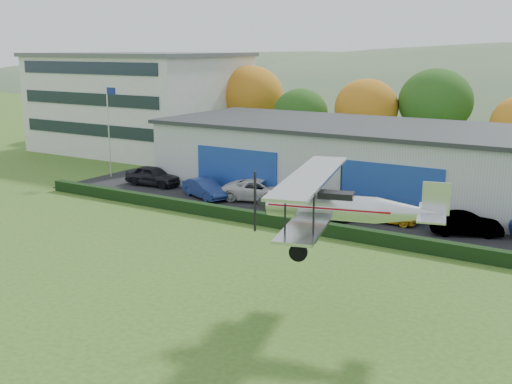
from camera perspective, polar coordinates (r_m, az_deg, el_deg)
The scene contains 14 objects.
ground at distance 26.77m, azimuth -15.55°, elevation -11.55°, with size 300.00×300.00×0.00m, color #3F5F1E.
apron at distance 41.70m, azimuth 9.02°, elevation -2.25°, with size 48.00×9.00×0.05m, color black.
hedge at distance 37.36m, azimuth 6.18°, elevation -3.37°, with size 46.00×0.60×0.80m, color black.
hangar at distance 46.90m, azimuth 14.71°, elevation 2.49°, with size 40.60×12.60×5.30m.
office_block at distance 69.26m, azimuth -10.53°, elevation 8.15°, with size 20.60×15.60×10.40m.
flagpole at distance 54.35m, azimuth -13.30°, elevation 6.25°, with size 1.05×0.10×8.00m.
tree_belt at distance 59.70m, azimuth 14.67°, elevation 7.56°, with size 75.70×13.22×10.12m.
car_0 at distance 50.89m, azimuth -9.42°, elevation 1.48°, with size 1.88×4.68×1.59m, color black.
car_1 at distance 46.19m, azimuth -4.70°, elevation 0.33°, with size 1.51×4.32×1.42m, color navy.
car_2 at distance 45.23m, azimuth 0.42°, elevation 0.16°, with size 2.53×5.49×1.53m, color silver.
car_3 at distance 41.38m, azimuth 5.37°, elevation -1.03°, with size 2.33×5.74×1.67m, color black.
car_4 at distance 40.52m, azimuth 11.87°, elevation -1.76°, with size 1.66×4.12×1.40m, color gold.
car_5 at distance 38.99m, azimuth 18.71°, elevation -2.79°, with size 1.44×4.14×1.36m, color gray.
biplane at distance 24.71m, azimuth 7.56°, elevation -1.18°, with size 7.76×8.80×3.28m.
Camera 1 is at (18.25, -16.23, 10.96)m, focal length 43.65 mm.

